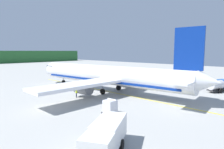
% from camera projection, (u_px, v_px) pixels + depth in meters
% --- Properties ---
extents(airliner_foreground, '(34.51, 41.72, 11.90)m').
position_uv_depth(airliner_foreground, '(107.00, 75.00, 39.76)').
color(airliner_foreground, white).
rests_on(airliner_foreground, ground).
extents(service_truck_fuel, '(5.68, 3.51, 2.40)m').
position_uv_depth(service_truck_fuel, '(219.00, 85.00, 39.94)').
color(service_truck_fuel, '#2659A5').
rests_on(service_truck_fuel, ground).
extents(service_truck_baggage, '(6.56, 4.98, 2.54)m').
position_uv_depth(service_truck_baggage, '(106.00, 136.00, 15.79)').
color(service_truck_baggage, white).
rests_on(service_truck_baggage, ground).
extents(cargo_container_near, '(1.74, 1.74, 2.02)m').
position_uv_depth(cargo_container_near, '(110.00, 107.00, 25.76)').
color(cargo_container_near, '#333338').
rests_on(cargo_container_near, ground).
extents(crew_marshaller, '(0.36, 0.60, 1.69)m').
position_uv_depth(crew_marshaller, '(76.00, 92.00, 35.06)').
color(crew_marshaller, '#191E33').
rests_on(crew_marshaller, ground).
extents(crew_loader_left, '(0.61, 0.35, 1.74)m').
position_uv_depth(crew_loader_left, '(177.00, 87.00, 39.61)').
color(crew_loader_left, '#191E33').
rests_on(crew_loader_left, ground).
extents(apron_guide_line, '(0.30, 60.00, 0.01)m').
position_uv_depth(apron_guide_line, '(124.00, 95.00, 37.22)').
color(apron_guide_line, yellow).
rests_on(apron_guide_line, ground).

